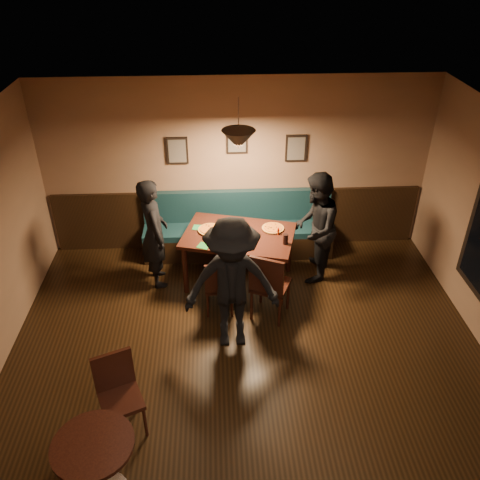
{
  "coord_description": "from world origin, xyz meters",
  "views": [
    {
      "loc": [
        -0.34,
        -3.67,
        4.57
      ],
      "look_at": [
        -0.03,
        2.08,
        0.95
      ],
      "focal_mm": 37.5,
      "sensor_mm": 36.0,
      "label": 1
    }
  ],
  "objects_px": {
    "chair_near_right": "(271,283)",
    "cafe_table": "(99,470)",
    "diner_right": "(315,228)",
    "cafe_chair_far": "(121,399)",
    "chair_near_left": "(219,284)",
    "diner_front": "(232,285)",
    "booth_bench": "(238,227)",
    "soda_glass": "(286,239)",
    "dining_table": "(239,258)",
    "tabasco_bottle": "(278,231)",
    "diner_left": "(154,233)"
  },
  "relations": [
    {
      "from": "chair_near_right",
      "to": "cafe_table",
      "type": "xyz_separation_m",
      "value": [
        -1.83,
        -2.52,
        -0.14
      ]
    },
    {
      "from": "diner_right",
      "to": "cafe_chair_far",
      "type": "relative_size",
      "value": 1.8
    },
    {
      "from": "chair_near_left",
      "to": "diner_front",
      "type": "relative_size",
      "value": 0.48
    },
    {
      "from": "diner_front",
      "to": "booth_bench",
      "type": "bearing_deg",
      "value": 83.81
    },
    {
      "from": "chair_near_left",
      "to": "chair_near_right",
      "type": "distance_m",
      "value": 0.71
    },
    {
      "from": "soda_glass",
      "to": "dining_table",
      "type": "bearing_deg",
      "value": 155.25
    },
    {
      "from": "diner_right",
      "to": "chair_near_left",
      "type": "bearing_deg",
      "value": -44.68
    },
    {
      "from": "diner_right",
      "to": "soda_glass",
      "type": "relative_size",
      "value": 11.22
    },
    {
      "from": "dining_table",
      "to": "diner_front",
      "type": "relative_size",
      "value": 0.86
    },
    {
      "from": "diner_right",
      "to": "cafe_chair_far",
      "type": "distance_m",
      "value": 3.63
    },
    {
      "from": "soda_glass",
      "to": "cafe_chair_far",
      "type": "relative_size",
      "value": 0.16
    },
    {
      "from": "chair_near_left",
      "to": "diner_front",
      "type": "xyz_separation_m",
      "value": [
        0.15,
        -0.64,
        0.47
      ]
    },
    {
      "from": "diner_right",
      "to": "tabasco_bottle",
      "type": "relative_size",
      "value": 13.57
    },
    {
      "from": "chair_near_left",
      "to": "chair_near_right",
      "type": "bearing_deg",
      "value": -12.11
    },
    {
      "from": "diner_left",
      "to": "cafe_chair_far",
      "type": "relative_size",
      "value": 1.78
    },
    {
      "from": "booth_bench",
      "to": "soda_glass",
      "type": "height_order",
      "value": "booth_bench"
    },
    {
      "from": "chair_near_left",
      "to": "diner_right",
      "type": "height_order",
      "value": "diner_right"
    },
    {
      "from": "tabasco_bottle",
      "to": "cafe_table",
      "type": "distance_m",
      "value": 3.86
    },
    {
      "from": "dining_table",
      "to": "diner_left",
      "type": "xyz_separation_m",
      "value": [
        -1.21,
        0.08,
        0.42
      ]
    },
    {
      "from": "chair_near_right",
      "to": "cafe_chair_far",
      "type": "xyz_separation_m",
      "value": [
        -1.73,
        -1.79,
        -0.05
      ]
    },
    {
      "from": "diner_front",
      "to": "soda_glass",
      "type": "xyz_separation_m",
      "value": [
        0.78,
        0.99,
        0.01
      ]
    },
    {
      "from": "diner_right",
      "to": "cafe_chair_far",
      "type": "xyz_separation_m",
      "value": [
        -2.46,
        -2.65,
        -0.38
      ]
    },
    {
      "from": "booth_bench",
      "to": "chair_near_left",
      "type": "height_order",
      "value": "booth_bench"
    },
    {
      "from": "cafe_chair_far",
      "to": "cafe_table",
      "type": "bearing_deg",
      "value": 59.63
    },
    {
      "from": "dining_table",
      "to": "chair_near_left",
      "type": "xyz_separation_m",
      "value": [
        -0.3,
        -0.64,
        0.02
      ]
    },
    {
      "from": "booth_bench",
      "to": "diner_left",
      "type": "xyz_separation_m",
      "value": [
        -1.24,
        -0.69,
        0.34
      ]
    },
    {
      "from": "chair_near_left",
      "to": "cafe_chair_far",
      "type": "xyz_separation_m",
      "value": [
        -1.04,
        -1.93,
        0.04
      ]
    },
    {
      "from": "booth_bench",
      "to": "diner_left",
      "type": "distance_m",
      "value": 1.46
    },
    {
      "from": "chair_near_right",
      "to": "cafe_chair_far",
      "type": "bearing_deg",
      "value": -109.88
    },
    {
      "from": "booth_bench",
      "to": "diner_right",
      "type": "xyz_separation_m",
      "value": [
        1.09,
        -0.69,
        0.35
      ]
    },
    {
      "from": "booth_bench",
      "to": "dining_table",
      "type": "distance_m",
      "value": 0.77
    },
    {
      "from": "diner_right",
      "to": "tabasco_bottle",
      "type": "bearing_deg",
      "value": -59.24
    },
    {
      "from": "chair_near_left",
      "to": "diner_left",
      "type": "xyz_separation_m",
      "value": [
        -0.91,
        0.72,
        0.4
      ]
    },
    {
      "from": "chair_near_right",
      "to": "dining_table",
      "type": "bearing_deg",
      "value": 140.56
    },
    {
      "from": "booth_bench",
      "to": "dining_table",
      "type": "height_order",
      "value": "booth_bench"
    },
    {
      "from": "diner_left",
      "to": "cafe_chair_far",
      "type": "height_order",
      "value": "diner_left"
    },
    {
      "from": "soda_glass",
      "to": "diner_right",
      "type": "bearing_deg",
      "value": 37.27
    },
    {
      "from": "diner_left",
      "to": "soda_glass",
      "type": "relative_size",
      "value": 11.05
    },
    {
      "from": "booth_bench",
      "to": "tabasco_bottle",
      "type": "xyz_separation_m",
      "value": [
        0.53,
        -0.81,
        0.39
      ]
    },
    {
      "from": "chair_near_left",
      "to": "dining_table",
      "type": "bearing_deg",
      "value": 64.38
    },
    {
      "from": "dining_table",
      "to": "diner_front",
      "type": "height_order",
      "value": "diner_front"
    },
    {
      "from": "diner_front",
      "to": "chair_near_left",
      "type": "bearing_deg",
      "value": 102.13
    },
    {
      "from": "dining_table",
      "to": "cafe_chair_far",
      "type": "xyz_separation_m",
      "value": [
        -1.34,
        -2.57,
        0.06
      ]
    },
    {
      "from": "booth_bench",
      "to": "cafe_table",
      "type": "relative_size",
      "value": 3.9
    },
    {
      "from": "cafe_table",
      "to": "diner_left",
      "type": "bearing_deg",
      "value": 86.05
    },
    {
      "from": "soda_glass",
      "to": "chair_near_left",
      "type": "bearing_deg",
      "value": -159.63
    },
    {
      "from": "booth_bench",
      "to": "cafe_chair_far",
      "type": "xyz_separation_m",
      "value": [
        -1.37,
        -3.34,
        -0.03
      ]
    },
    {
      "from": "soda_glass",
      "to": "cafe_chair_far",
      "type": "bearing_deg",
      "value": -130.93
    },
    {
      "from": "chair_near_left",
      "to": "chair_near_right",
      "type": "relative_size",
      "value": 0.83
    },
    {
      "from": "chair_near_right",
      "to": "tabasco_bottle",
      "type": "xyz_separation_m",
      "value": [
        0.17,
        0.74,
        0.37
      ]
    }
  ]
}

